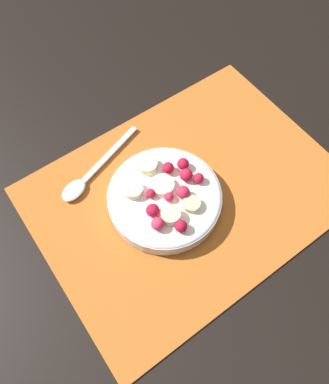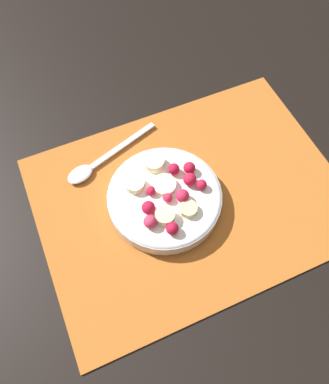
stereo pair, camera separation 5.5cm
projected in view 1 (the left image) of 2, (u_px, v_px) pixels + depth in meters
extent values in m
plane|color=black|center=(188.00, 192.00, 0.60)|extent=(3.00, 3.00, 0.00)
cube|color=#B26023|center=(188.00, 191.00, 0.60)|extent=(0.47, 0.35, 0.01)
cylinder|color=silver|center=(164.00, 199.00, 0.57)|extent=(0.17, 0.17, 0.02)
torus|color=silver|center=(164.00, 196.00, 0.57)|extent=(0.17, 0.17, 0.01)
cylinder|color=white|center=(164.00, 195.00, 0.56)|extent=(0.16, 0.16, 0.00)
cylinder|color=#F4EAB7|center=(147.00, 165.00, 0.58)|extent=(0.05, 0.05, 0.01)
cylinder|color=#F4EAB7|center=(163.00, 185.00, 0.56)|extent=(0.05, 0.05, 0.01)
cylinder|color=#F4EAB7|center=(133.00, 190.00, 0.56)|extent=(0.03, 0.03, 0.01)
cylinder|color=beige|center=(192.00, 204.00, 0.55)|extent=(0.04, 0.04, 0.01)
cylinder|color=beige|center=(171.00, 215.00, 0.54)|extent=(0.04, 0.04, 0.01)
sphere|color=#D12347|center=(169.00, 197.00, 0.55)|extent=(0.01, 0.01, 0.01)
sphere|color=#D12347|center=(183.00, 192.00, 0.55)|extent=(0.02, 0.02, 0.02)
sphere|color=#B21433|center=(181.00, 226.00, 0.53)|extent=(0.02, 0.02, 0.02)
sphere|color=#DB3356|center=(158.00, 224.00, 0.53)|extent=(0.02, 0.02, 0.02)
sphere|color=#B21433|center=(168.00, 168.00, 0.57)|extent=(0.02, 0.02, 0.02)
sphere|color=#B21433|center=(153.00, 210.00, 0.54)|extent=(0.02, 0.02, 0.02)
sphere|color=#B21433|center=(183.00, 164.00, 0.57)|extent=(0.02, 0.02, 0.02)
sphere|color=red|center=(199.00, 178.00, 0.56)|extent=(0.02, 0.02, 0.02)
sphere|color=red|center=(151.00, 193.00, 0.55)|extent=(0.01, 0.01, 0.01)
sphere|color=red|center=(184.00, 176.00, 0.56)|extent=(0.02, 0.02, 0.02)
cube|color=silver|center=(110.00, 154.00, 0.62)|extent=(0.13, 0.05, 0.00)
ellipsoid|color=silver|center=(74.00, 190.00, 0.59)|extent=(0.05, 0.04, 0.01)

